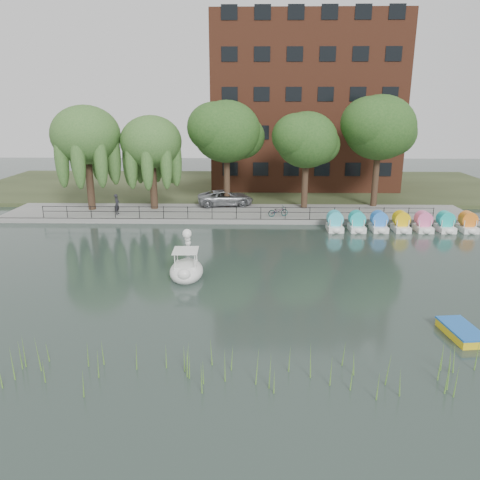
{
  "coord_description": "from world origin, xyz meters",
  "views": [
    {
      "loc": [
        1.12,
        -24.06,
        9.59
      ],
      "look_at": [
        0.5,
        4.0,
        1.3
      ],
      "focal_mm": 35.0,
      "sensor_mm": 36.0,
      "label": 1
    }
  ],
  "objects_px": {
    "swan_boat": "(186,267)",
    "bicycle": "(278,210)",
    "pedestrian": "(117,203)",
    "yellow_rowboat": "(461,332)",
    "minivan": "(225,197)"
  },
  "relations": [
    {
      "from": "pedestrian",
      "to": "yellow_rowboat",
      "type": "height_order",
      "value": "pedestrian"
    },
    {
      "from": "minivan",
      "to": "pedestrian",
      "type": "height_order",
      "value": "pedestrian"
    },
    {
      "from": "swan_boat",
      "to": "bicycle",
      "type": "bearing_deg",
      "value": 63.5
    },
    {
      "from": "bicycle",
      "to": "swan_boat",
      "type": "distance_m",
      "value": 14.45
    },
    {
      "from": "bicycle",
      "to": "pedestrian",
      "type": "relative_size",
      "value": 0.87
    },
    {
      "from": "swan_boat",
      "to": "yellow_rowboat",
      "type": "relative_size",
      "value": 1.29
    },
    {
      "from": "pedestrian",
      "to": "swan_boat",
      "type": "height_order",
      "value": "swan_boat"
    },
    {
      "from": "bicycle",
      "to": "pedestrian",
      "type": "height_order",
      "value": "pedestrian"
    },
    {
      "from": "bicycle",
      "to": "yellow_rowboat",
      "type": "height_order",
      "value": "bicycle"
    },
    {
      "from": "minivan",
      "to": "pedestrian",
      "type": "xyz_separation_m",
      "value": [
        -9.04,
        -3.73,
        0.18
      ]
    },
    {
      "from": "pedestrian",
      "to": "yellow_rowboat",
      "type": "relative_size",
      "value": 0.81
    },
    {
      "from": "minivan",
      "to": "yellow_rowboat",
      "type": "relative_size",
      "value": 2.39
    },
    {
      "from": "minivan",
      "to": "pedestrian",
      "type": "relative_size",
      "value": 2.95
    },
    {
      "from": "swan_boat",
      "to": "yellow_rowboat",
      "type": "bearing_deg",
      "value": -30.74
    },
    {
      "from": "swan_boat",
      "to": "minivan",
      "type": "bearing_deg",
      "value": 83.47
    }
  ]
}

